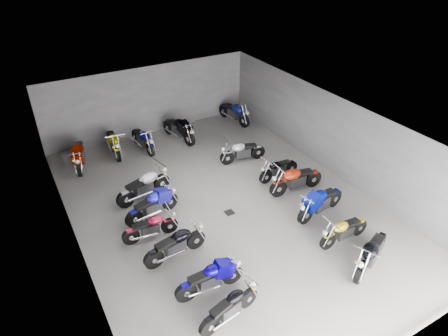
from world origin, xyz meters
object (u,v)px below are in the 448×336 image
at_px(motorcycle_back_d, 179,129).
at_px(motorcycle_right_f, 242,151).
at_px(motorcycle_left_a, 230,307).
at_px(motorcycle_back_f, 234,112).
at_px(motorcycle_right_c, 320,202).
at_px(motorcycle_left_c, 176,244).
at_px(motorcycle_right_b, 344,230).
at_px(motorcycle_right_a, 371,253).
at_px(motorcycle_right_e, 278,169).
at_px(motorcycle_left_f, 144,186).
at_px(motorcycle_right_d, 296,179).
at_px(motorcycle_back_a, 79,155).
at_px(motorcycle_left_e, 153,205).
at_px(motorcycle_left_b, 210,278).
at_px(motorcycle_left_d, 151,227).
at_px(motorcycle_back_b, 113,143).
at_px(motorcycle_back_c, 143,139).
at_px(drain_grate, 229,212).

bearing_deg(motorcycle_back_d, motorcycle_right_f, 103.58).
xyz_separation_m(motorcycle_left_a, motorcycle_back_f, (6.23, 10.14, 0.09)).
bearing_deg(motorcycle_left_a, motorcycle_right_c, 102.73).
height_order(motorcycle_left_c, motorcycle_right_f, motorcycle_left_c).
relative_size(motorcycle_right_b, motorcycle_right_c, 0.87).
bearing_deg(motorcycle_right_a, motorcycle_right_e, -27.88).
xyz_separation_m(motorcycle_left_f, motorcycle_right_d, (5.09, -2.41, 0.01)).
bearing_deg(motorcycle_back_a, motorcycle_right_f, 168.12).
relative_size(motorcycle_left_e, motorcycle_right_b, 1.07).
distance_m(motorcycle_left_b, motorcycle_back_d, 9.19).
bearing_deg(motorcycle_left_c, motorcycle_left_f, 170.31).
bearing_deg(motorcycle_left_d, motorcycle_left_e, 159.79).
bearing_deg(motorcycle_right_d, motorcycle_right_e, 5.69).
distance_m(motorcycle_left_d, motorcycle_left_f, 2.27).
xyz_separation_m(motorcycle_right_c, motorcycle_right_e, (0.13, 2.59, -0.09)).
bearing_deg(motorcycle_back_b, motorcycle_right_d, 133.97).
bearing_deg(motorcycle_left_d, motorcycle_back_d, 152.29).
relative_size(motorcycle_left_f, motorcycle_back_c, 1.03).
relative_size(motorcycle_right_d, motorcycle_right_e, 1.21).
bearing_deg(drain_grate, motorcycle_back_d, 82.70).
distance_m(motorcycle_left_d, motorcycle_back_c, 6.03).
height_order(motorcycle_left_c, motorcycle_right_c, motorcycle_right_c).
distance_m(motorcycle_left_b, motorcycle_left_d, 2.95).
xyz_separation_m(motorcycle_left_b, motorcycle_right_d, (5.05, 2.67, 0.05)).
bearing_deg(motorcycle_right_a, motorcycle_right_c, -30.56).
bearing_deg(motorcycle_right_a, motorcycle_back_b, 1.22).
xyz_separation_m(drain_grate, motorcycle_back_f, (4.00, 6.33, 0.54)).
bearing_deg(motorcycle_back_b, motorcycle_back_a, 18.22).
xyz_separation_m(motorcycle_right_a, motorcycle_back_f, (1.72, 10.60, 0.01)).
relative_size(drain_grate, motorcycle_right_f, 0.16).
height_order(motorcycle_back_a, motorcycle_back_c, motorcycle_back_a).
height_order(drain_grate, motorcycle_back_a, motorcycle_back_a).
relative_size(motorcycle_left_b, motorcycle_right_f, 0.99).
distance_m(motorcycle_left_b, motorcycle_left_f, 5.08).
bearing_deg(motorcycle_right_c, motorcycle_left_d, 62.96).
xyz_separation_m(motorcycle_left_f, motorcycle_back_f, (6.27, 4.00, 0.01)).
bearing_deg(motorcycle_back_f, motorcycle_right_a, 71.89).
relative_size(drain_grate, motorcycle_back_d, 0.14).
bearing_deg(motorcycle_right_d, motorcycle_back_f, -5.97).
bearing_deg(motorcycle_right_a, motorcycle_back_d, -13.79).
bearing_deg(drain_grate, motorcycle_right_d, -1.79).
bearing_deg(motorcycle_left_c, motorcycle_left_d, -169.54).
relative_size(motorcycle_right_a, motorcycle_right_c, 0.95).
xyz_separation_m(motorcycle_left_a, motorcycle_right_e, (5.02, 4.77, -0.01)).
height_order(motorcycle_back_a, motorcycle_back_b, motorcycle_back_a).
bearing_deg(motorcycle_left_c, motorcycle_right_f, 123.36).
bearing_deg(motorcycle_left_b, motorcycle_back_a, -166.61).
height_order(motorcycle_left_a, motorcycle_left_b, motorcycle_left_b).
height_order(drain_grate, motorcycle_right_e, motorcycle_right_e).
distance_m(motorcycle_left_c, motorcycle_left_f, 3.40).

